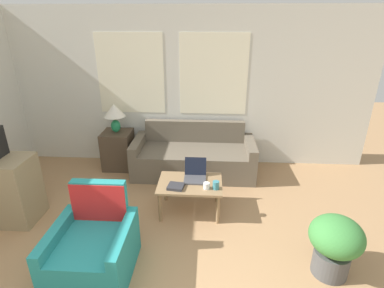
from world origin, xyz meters
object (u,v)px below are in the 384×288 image
(armchair, at_px, (94,248))
(table_lamp, at_px, (114,113))
(coffee_table, at_px, (190,186))
(cup_navy, at_px, (216,185))
(laptop, at_px, (195,175))
(potted_plant, at_px, (335,243))
(couch, at_px, (194,157))
(cup_yellow, at_px, (206,186))
(book_red, at_px, (176,186))

(armchair, bearing_deg, table_lamp, 100.36)
(coffee_table, bearing_deg, cup_navy, -22.11)
(table_lamp, relative_size, laptop, 1.57)
(potted_plant, bearing_deg, laptop, 142.32)
(couch, distance_m, armchair, 2.37)
(laptop, height_order, cup_yellow, laptop)
(couch, xyz_separation_m, book_red, (-0.16, -1.27, 0.19))
(coffee_table, height_order, potted_plant, potted_plant)
(armchair, distance_m, potted_plant, 2.38)
(couch, distance_m, cup_yellow, 1.31)
(book_red, xyz_separation_m, potted_plant, (1.65, -0.84, -0.07))
(couch, xyz_separation_m, armchair, (-0.88, -2.20, 0.00))
(couch, xyz_separation_m, potted_plant, (1.49, -2.11, 0.12))
(cup_navy, height_order, potted_plant, potted_plant)
(table_lamp, xyz_separation_m, book_red, (1.14, -1.37, -0.52))
(cup_navy, xyz_separation_m, cup_yellow, (-0.12, -0.00, -0.01))
(table_lamp, bearing_deg, coffee_table, -43.08)
(armchair, bearing_deg, laptop, 51.12)
(couch, height_order, coffee_table, couch)
(cup_navy, height_order, cup_yellow, cup_navy)
(cup_navy, distance_m, cup_yellow, 0.12)
(table_lamp, height_order, coffee_table, table_lamp)
(potted_plant, bearing_deg, coffee_table, 146.45)
(couch, height_order, table_lamp, table_lamp)
(table_lamp, distance_m, cup_navy, 2.19)
(laptop, height_order, book_red, laptop)
(armchair, relative_size, laptop, 2.82)
(coffee_table, bearing_deg, potted_plant, -33.55)
(armchair, distance_m, coffee_table, 1.40)
(cup_navy, distance_m, book_red, 0.50)
(book_red, bearing_deg, armchair, -127.82)
(armchair, relative_size, potted_plant, 1.33)
(armchair, bearing_deg, coffee_table, 50.11)
(armchair, xyz_separation_m, cup_navy, (1.22, 0.93, 0.22))
(cup_navy, bearing_deg, coffee_table, 157.89)
(cup_yellow, xyz_separation_m, book_red, (-0.38, -0.00, -0.02))
(cup_navy, height_order, book_red, cup_navy)
(couch, relative_size, cup_yellow, 23.99)
(laptop, bearing_deg, cup_navy, -42.65)
(armchair, xyz_separation_m, coffee_table, (0.89, 1.07, 0.12))
(couch, xyz_separation_m, coffee_table, (0.01, -1.13, 0.12))
(table_lamp, relative_size, potted_plant, 0.74)
(cup_navy, relative_size, potted_plant, 0.16)
(cup_yellow, bearing_deg, couch, 100.14)
(table_lamp, bearing_deg, couch, -4.18)
(table_lamp, xyz_separation_m, coffee_table, (1.31, -1.23, -0.60))
(couch, distance_m, laptop, 1.05)
(table_lamp, bearing_deg, book_red, -50.06)
(coffee_table, xyz_separation_m, book_red, (-0.17, -0.14, 0.07))
(potted_plant, bearing_deg, table_lamp, 141.65)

